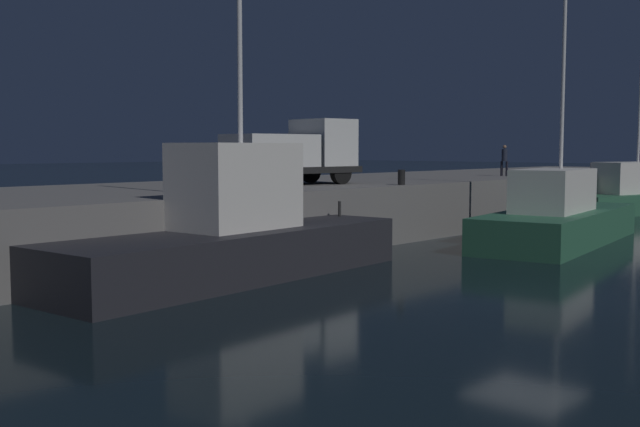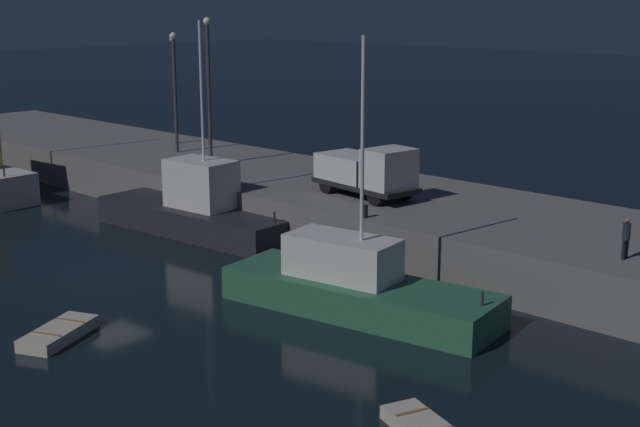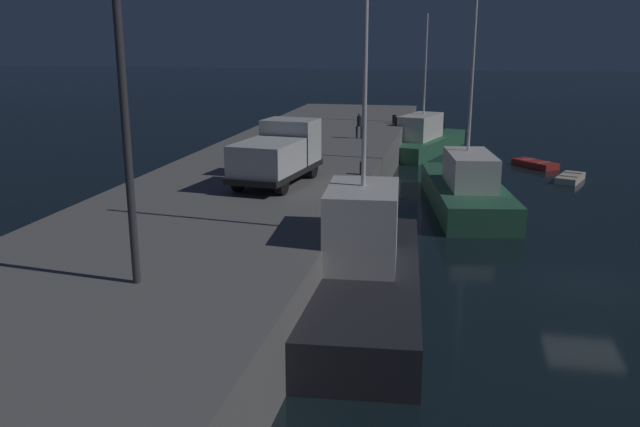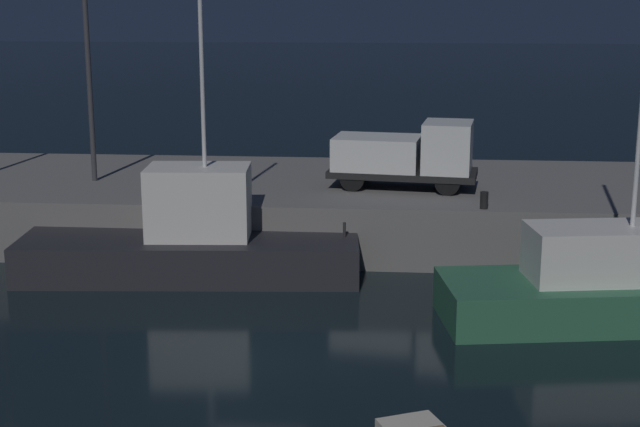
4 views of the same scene
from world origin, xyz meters
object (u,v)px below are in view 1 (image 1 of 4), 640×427
at_px(fishing_boat_blue, 638,195).
at_px(bollard_east, 401,177).
at_px(dockworker, 504,158).
at_px(bollard_west, 593,168).
at_px(utility_truck, 294,152).
at_px(fishing_boat_white, 229,237).
at_px(bollard_central, 596,168).
at_px(fishing_trawler_red, 558,218).

relative_size(fishing_boat_blue, bollard_east, 19.35).
bearing_deg(fishing_boat_blue, dockworker, 158.49).
bearing_deg(bollard_west, dockworker, 165.69).
distance_m(dockworker, bollard_east, 11.18).
bearing_deg(dockworker, bollard_east, -170.91).
height_order(utility_truck, bollard_east, utility_truck).
xyz_separation_m(fishing_boat_white, bollard_central, (28.74, 1.70, 1.36)).
bearing_deg(fishing_boat_blue, bollard_west, 139.68).
height_order(fishing_boat_white, bollard_central, fishing_boat_white).
relative_size(fishing_trawler_red, bollard_east, 19.01).
xyz_separation_m(utility_truck, bollard_west, (20.32, -3.17, -0.99)).
bearing_deg(fishing_trawler_red, fishing_boat_white, 165.95).
relative_size(fishing_trawler_red, utility_truck, 1.94).
bearing_deg(utility_truck, bollard_east, -51.28).
bearing_deg(bollard_west, utility_truck, 171.13).
distance_m(bollard_west, bollard_east, 17.74).
distance_m(fishing_boat_blue, utility_truck, 23.05).
xyz_separation_m(fishing_trawler_red, bollard_east, (-3.56, 4.68, 1.52)).
distance_m(fishing_boat_blue, bollard_central, 2.70).
height_order(fishing_trawler_red, fishing_boat_white, fishing_boat_white).
xyz_separation_m(utility_truck, bollard_central, (21.51, -2.86, -0.97)).
xyz_separation_m(fishing_boat_white, bollard_east, (9.81, 1.33, 1.36)).
bearing_deg(fishing_boat_blue, fishing_boat_white, 179.31).
xyz_separation_m(utility_truck, bollard_east, (2.58, -3.22, -0.98)).
bearing_deg(fishing_boat_white, utility_truck, 32.24).
bearing_deg(bollard_east, fishing_trawler_red, -52.72).
bearing_deg(bollard_west, bollard_east, -179.83).
height_order(dockworker, bollard_central, dockworker).
distance_m(fishing_trawler_red, fishing_boat_white, 13.79).
xyz_separation_m(fishing_trawler_red, bollard_central, (15.36, 5.05, 1.52)).
distance_m(bollard_west, bollard_central, 1.23).
relative_size(utility_truck, bollard_central, 9.66).
height_order(dockworker, bollard_west, dockworker).
height_order(fishing_trawler_red, fishing_boat_blue, fishing_trawler_red).
distance_m(fishing_boat_white, bollard_east, 9.99).
xyz_separation_m(fishing_boat_blue, fishing_boat_white, (-29.60, 0.36, 0.16)).
height_order(fishing_trawler_red, bollard_east, fishing_trawler_red).
height_order(utility_truck, bollard_central, utility_truck).
xyz_separation_m(fishing_boat_white, utility_truck, (7.23, 4.56, 2.33)).
relative_size(fishing_trawler_red, fishing_boat_blue, 0.98).
bearing_deg(fishing_trawler_red, bollard_central, 18.18).
height_order(fishing_boat_white, bollard_east, fishing_boat_white).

